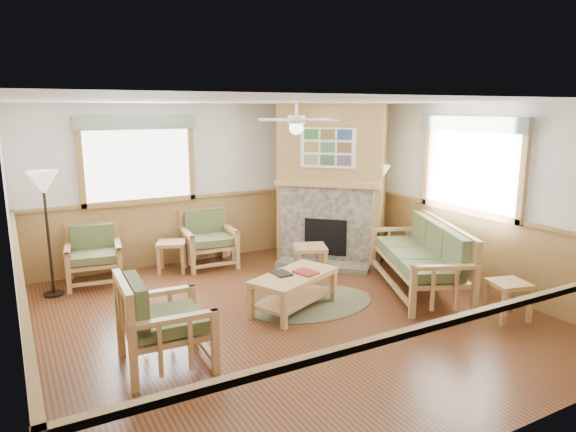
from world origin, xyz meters
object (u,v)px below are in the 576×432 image
armchair_back_left (94,256)px  sofa (418,257)px  armchair_back_right (209,239)px  end_table_chairs (172,256)px  end_table_sofa (508,300)px  armchair_left (165,321)px  coffee_table (294,292)px  floor_lamp_left (48,234)px  floor_lamp_right (377,214)px  footstool (310,259)px

armchair_back_left → sofa: bearing=-24.1°
armchair_back_left → armchair_back_right: bearing=8.1°
sofa → end_table_chairs: sofa is taller
end_table_sofa → armchair_back_right: bearing=122.2°
armchair_left → armchair_back_left: bearing=7.2°
armchair_left → coffee_table: 2.02m
armchair_back_right → floor_lamp_left: bearing=-169.7°
sofa → end_table_chairs: (-2.91, 2.59, -0.25)m
end_table_chairs → floor_lamp_left: 1.94m
sofa → armchair_back_left: (-4.11, 2.59, -0.06)m
armchair_left → floor_lamp_left: size_ratio=0.54×
armchair_back_left → armchair_left: (0.24, -3.04, 0.05)m
armchair_back_right → armchair_left: bearing=-113.4°
floor_lamp_right → armchair_left: bearing=-156.0°
footstool → floor_lamp_left: 3.93m
end_table_chairs → end_table_sofa: (3.14, -3.97, -0.00)m
end_table_sofa → armchair_left: bearing=167.3°
footstool → armchair_back_left: bearing=160.5°
armchair_back_left → end_table_chairs: (1.20, 0.00, -0.19)m
footstool → coffee_table: bearing=-128.9°
armchair_left → end_table_sofa: size_ratio=1.97×
floor_lamp_left → sofa: bearing=-26.3°
armchair_left → footstool: armchair_left is taller
armchair_back_left → floor_lamp_left: 0.80m
end_table_chairs → end_table_sofa: end_table_chairs is taller
armchair_back_left → armchair_back_right: (1.84, 0.00, 0.02)m
armchair_back_left → coffee_table: 3.21m
armchair_back_left → end_table_sofa: bearing=-34.3°
sofa → floor_lamp_left: size_ratio=1.21×
armchair_back_left → floor_lamp_left: size_ratio=0.49×
coffee_table → end_table_sofa: size_ratio=2.49×
sofa → armchair_back_left: size_ratio=2.48×
footstool → floor_lamp_right: 1.47m
armchair_back_left → floor_lamp_right: floor_lamp_right is taller
coffee_table → armchair_left: bearing=174.4°
footstool → floor_lamp_right: bearing=-1.4°
floor_lamp_right → end_table_sofa: bearing=-93.1°
armchair_left → end_table_chairs: bearing=-14.8°
armchair_back_left → armchair_left: size_ratio=0.90×
coffee_table → floor_lamp_left: bearing=117.5°
sofa → armchair_back_left: 4.85m
armchair_back_left → floor_lamp_right: 4.65m
end_table_chairs → floor_lamp_left: size_ratio=0.28×
end_table_sofa → footstool: (-1.18, 2.85, -0.03)m
end_table_sofa → coffee_table: bearing=144.5°
sofa → floor_lamp_right: 1.52m
armchair_left → coffee_table: (1.89, 0.65, -0.24)m
coffee_table → end_table_chairs: bearing=86.8°
armchair_back_left → armchair_left: armchair_left is taller
end_table_sofa → footstool: 3.08m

